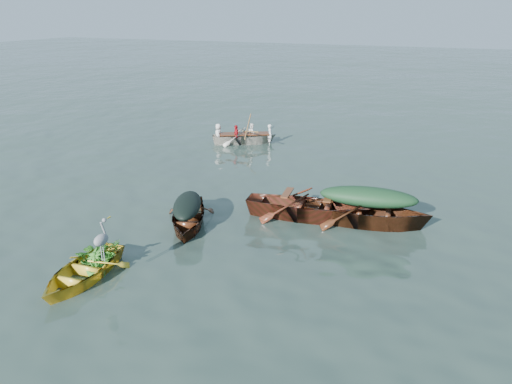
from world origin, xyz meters
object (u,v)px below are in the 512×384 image
green_tarp_boat (366,225)px  open_wooden_boat (307,218)px  rowed_boat (244,144)px  dark_covered_boat (188,225)px  heron (102,246)px  yellow_dinghy (83,280)px

green_tarp_boat → open_wooden_boat: (-1.60, -0.21, 0.00)m
green_tarp_boat → rowed_boat: green_tarp_boat is taller
open_wooden_boat → dark_covered_boat: bearing=114.7°
green_tarp_boat → heron: (-4.50, -5.19, 0.87)m
rowed_boat → yellow_dinghy: bearing=159.4°
green_tarp_boat → rowed_boat: bearing=37.6°
dark_covered_boat → green_tarp_boat: bearing=-0.6°
green_tarp_boat → rowed_boat: (-6.55, 6.53, 0.00)m
open_wooden_boat → heron: 5.83m
green_tarp_boat → heron: heron is taller
dark_covered_boat → open_wooden_boat: size_ratio=0.74×
yellow_dinghy → open_wooden_boat: 6.13m
heron → rowed_boat: bearing=96.0°
dark_covered_boat → open_wooden_boat: 3.28m
yellow_dinghy → dark_covered_boat: size_ratio=0.87×
dark_covered_boat → open_wooden_boat: (2.80, 1.70, 0.00)m
open_wooden_boat → rowed_boat: (-4.95, 6.74, 0.00)m
open_wooden_boat → heron: (-2.89, -4.98, 0.87)m
rowed_boat → heron: 11.93m
rowed_boat → green_tarp_boat: bearing=-162.8°
green_tarp_boat → open_wooden_boat: bearing=90.0°
open_wooden_boat → rowed_boat: 8.36m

